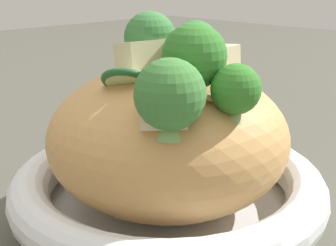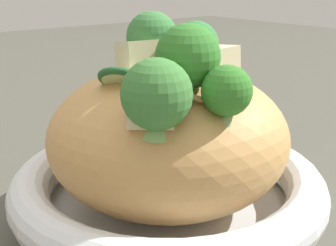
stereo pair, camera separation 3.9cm
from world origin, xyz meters
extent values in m
plane|color=#4A4A3F|center=(0.00, 0.00, 0.00)|extent=(3.00, 3.00, 0.00)
cylinder|color=white|center=(0.00, 0.00, 0.01)|extent=(0.26, 0.26, 0.02)
torus|color=white|center=(0.00, 0.00, 0.04)|extent=(0.28, 0.28, 0.04)
ellipsoid|color=tan|center=(0.00, 0.00, 0.08)|extent=(0.21, 0.21, 0.13)
torus|color=tan|center=(-0.01, 0.01, 0.11)|extent=(0.06, 0.06, 0.02)
torus|color=tan|center=(0.01, -0.03, 0.14)|extent=(0.08, 0.08, 0.02)
torus|color=tan|center=(-0.04, 0.01, 0.14)|extent=(0.08, 0.08, 0.02)
cone|color=#9DBC73|center=(-0.05, 0.02, 0.13)|extent=(0.02, 0.02, 0.02)
sphere|color=#35792C|center=(-0.05, 0.02, 0.16)|extent=(0.05, 0.05, 0.05)
cone|color=#97B977|center=(-0.02, -0.01, 0.14)|extent=(0.02, 0.02, 0.02)
sphere|color=#337B3C|center=(-0.02, -0.01, 0.16)|extent=(0.04, 0.04, 0.04)
cone|color=#98C471|center=(-0.06, 0.06, 0.12)|extent=(0.03, 0.03, 0.01)
sphere|color=#3E7C38|center=(-0.06, 0.06, 0.14)|extent=(0.06, 0.06, 0.05)
cone|color=#A3B571|center=(-0.08, 0.01, 0.12)|extent=(0.02, 0.02, 0.02)
sphere|color=#347A2A|center=(-0.08, 0.01, 0.14)|extent=(0.04, 0.04, 0.04)
cone|color=#9CBA70|center=(0.02, 0.00, 0.14)|extent=(0.02, 0.02, 0.02)
sphere|color=#3A7A3D|center=(0.02, 0.00, 0.17)|extent=(0.05, 0.05, 0.04)
cylinder|color=orange|center=(0.03, -0.01, 0.14)|extent=(0.03, 0.03, 0.02)
cylinder|color=orange|center=(-0.03, 0.00, 0.14)|extent=(0.03, 0.03, 0.02)
cylinder|color=orange|center=(0.04, -0.04, 0.14)|extent=(0.04, 0.04, 0.02)
cylinder|color=orange|center=(-0.01, -0.02, 0.14)|extent=(0.03, 0.03, 0.02)
cylinder|color=orange|center=(0.05, -0.03, 0.14)|extent=(0.03, 0.02, 0.02)
cylinder|color=orange|center=(0.00, -0.02, 0.15)|extent=(0.03, 0.03, 0.02)
cylinder|color=beige|center=(0.00, 0.05, 0.14)|extent=(0.04, 0.04, 0.02)
torus|color=#21592A|center=(0.00, 0.05, 0.14)|extent=(0.05, 0.05, 0.03)
cylinder|color=beige|center=(0.05, -0.03, 0.14)|extent=(0.05, 0.05, 0.02)
torus|color=#235226|center=(0.05, -0.03, 0.14)|extent=(0.06, 0.06, 0.02)
cube|color=beige|center=(-0.03, -0.02, 0.15)|extent=(0.04, 0.04, 0.03)
cube|color=beige|center=(0.01, 0.02, 0.15)|extent=(0.04, 0.04, 0.04)
cube|color=beige|center=(-0.05, 0.05, 0.13)|extent=(0.05, 0.05, 0.03)
camera|label=1|loc=(-0.26, 0.26, 0.22)|focal=47.91mm
camera|label=2|loc=(-0.29, 0.23, 0.22)|focal=47.91mm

